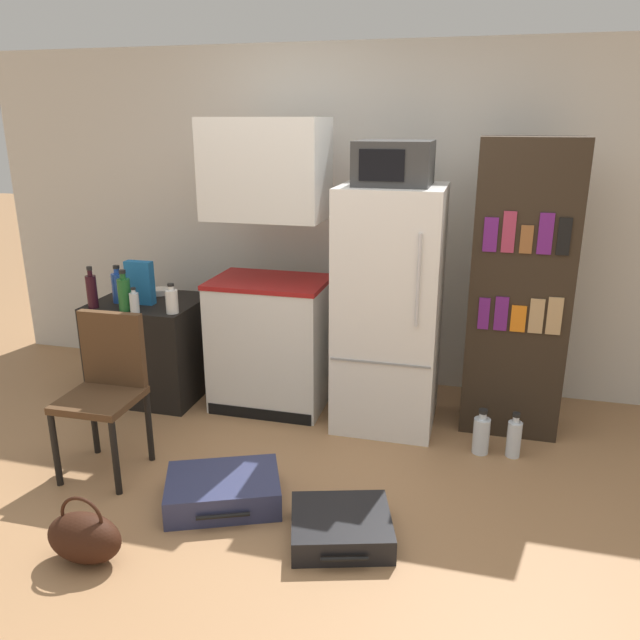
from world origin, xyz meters
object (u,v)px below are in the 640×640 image
at_px(microwave, 394,163).
at_px(water_bottle_middle, 481,434).
at_px(bottle_green_tall, 124,294).
at_px(cereal_box, 140,283).
at_px(side_table, 152,348).
at_px(water_bottle_front, 514,438).
at_px(bookshelf, 519,291).
at_px(suitcase_small_flat, 341,527).
at_px(handbag, 84,537).
at_px(chair, 107,380).
at_px(bottle_milk_white, 172,301).
at_px(bottle_amber_beer, 143,287).
at_px(bowl, 160,291).
at_px(kitchen_hutch, 269,282).
at_px(bottle_clear_short, 134,302).
at_px(suitcase_large_flat, 223,490).
at_px(bottle_blue_soda, 118,287).
at_px(bottle_wine_dark, 92,291).
at_px(refrigerator, 389,309).

height_order(microwave, water_bottle_middle, microwave).
relative_size(bottle_green_tall, cereal_box, 0.93).
height_order(side_table, cereal_box, cereal_box).
bearing_deg(water_bottle_front, bookshelf, 94.19).
xyz_separation_m(suitcase_small_flat, handbag, (-1.09, -0.45, 0.06)).
xyz_separation_m(side_table, chair, (0.27, -0.97, 0.18)).
xyz_separation_m(side_table, bottle_milk_white, (0.31, -0.22, 0.44)).
distance_m(bottle_amber_beer, bowl, 0.13).
bearing_deg(water_bottle_front, kitchen_hutch, 168.51).
height_order(bottle_clear_short, suitcase_small_flat, bottle_clear_short).
xyz_separation_m(bookshelf, cereal_box, (-2.50, -0.21, -0.06)).
bearing_deg(microwave, cereal_box, -177.25).
relative_size(bottle_green_tall, bowl, 1.94).
distance_m(microwave, bottle_milk_white, 1.68).
bearing_deg(bottle_milk_white, bookshelf, 9.22).
bearing_deg(water_bottle_front, suitcase_small_flat, -129.09).
distance_m(kitchen_hutch, water_bottle_front, 1.84).
bearing_deg(bottle_amber_beer, microwave, -2.42).
relative_size(side_table, bottle_green_tall, 2.64).
height_order(suitcase_large_flat, suitcase_small_flat, suitcase_large_flat).
xyz_separation_m(bottle_green_tall, bowl, (0.02, 0.43, -0.10)).
height_order(bottle_blue_soda, bottle_green_tall, bottle_green_tall).
distance_m(bottle_milk_white, bowl, 0.51).
relative_size(bottle_wine_dark, bowl, 1.99).
relative_size(cereal_box, water_bottle_front, 1.06).
distance_m(bottle_blue_soda, bottle_milk_white, 0.50).
xyz_separation_m(bottle_clear_short, suitcase_large_flat, (0.98, -0.89, -0.70)).
bearing_deg(bookshelf, microwave, -170.82).
relative_size(bookshelf, bottle_clear_short, 10.67).
xyz_separation_m(water_bottle_front, water_bottle_middle, (-0.19, -0.01, 0.00)).
xyz_separation_m(kitchen_hutch, bottle_clear_short, (-0.83, -0.33, -0.11)).
xyz_separation_m(side_table, bowl, (-0.00, 0.18, 0.37)).
bearing_deg(water_bottle_middle, bottle_clear_short, 179.75).
relative_size(bookshelf, cereal_box, 6.12).
bearing_deg(cereal_box, side_table, 88.04).
height_order(bottle_blue_soda, suitcase_small_flat, bottle_blue_soda).
bearing_deg(cereal_box, bottle_green_tall, -96.34).
relative_size(kitchen_hutch, water_bottle_front, 6.84).
bearing_deg(chair, kitchen_hutch, 57.80).
relative_size(bottle_amber_beer, cereal_box, 0.58).
bearing_deg(bottle_amber_beer, suitcase_small_flat, -37.80).
height_order(kitchen_hutch, bottle_amber_beer, kitchen_hutch).
distance_m(refrigerator, cereal_box, 1.72).
distance_m(bottle_clear_short, cereal_box, 0.23).
bearing_deg(handbag, cereal_box, 110.15).
distance_m(bottle_green_tall, cereal_box, 0.18).
distance_m(bottle_amber_beer, suitcase_small_flat, 2.36).
height_order(refrigerator, bottle_blue_soda, refrigerator).
bearing_deg(bottle_clear_short, water_bottle_middle, -0.25).
relative_size(bottle_clear_short, bowl, 1.20).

